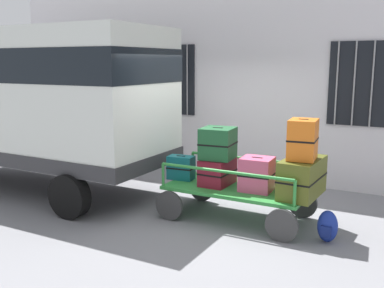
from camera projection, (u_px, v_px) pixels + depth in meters
name	position (u px, v px, depth m)	size (l,w,h in m)	color
ground_plane	(197.00, 208.00, 7.35)	(40.00, 40.00, 0.00)	gray
building_wall	(251.00, 56.00, 8.91)	(12.00, 0.38, 5.00)	silver
van	(38.00, 94.00, 8.12)	(5.03, 2.06, 2.95)	silver
luggage_cart	(237.00, 193.00, 6.77)	(2.22, 1.14, 0.50)	#2D8438
cart_railing	(237.00, 168.00, 6.69)	(2.09, 1.01, 0.37)	#2D8438
suitcase_left_bottom	(181.00, 168.00, 7.18)	(0.45, 0.29, 0.39)	#0F5960
suitcase_midleft_bottom	(217.00, 172.00, 6.86)	(0.43, 0.61, 0.41)	maroon
suitcase_midleft_middle	(218.00, 143.00, 6.79)	(0.54, 0.55, 0.49)	#194C28
suitcase_center_bottom	(257.00, 174.00, 6.52)	(0.49, 0.44, 0.51)	#CC4C72
suitcase_midright_bottom	(302.00, 177.00, 6.27)	(0.52, 0.93, 0.55)	#4C5119
suitcase_midright_middle	(303.00, 139.00, 6.11)	(0.42, 0.51, 0.57)	orange
backpack	(327.00, 227.00, 5.91)	(0.27, 0.22, 0.44)	navy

